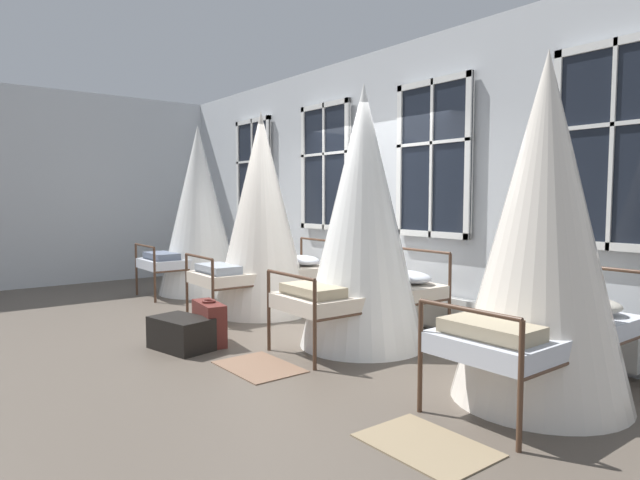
{
  "coord_description": "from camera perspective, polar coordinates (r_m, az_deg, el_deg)",
  "views": [
    {
      "loc": [
        5.18,
        -3.65,
        1.54
      ],
      "look_at": [
        0.23,
        0.16,
        1.05
      ],
      "focal_mm": 30.66,
      "sensor_mm": 36.0,
      "label": 1
    }
  ],
  "objects": [
    {
      "name": "ground",
      "position": [
        6.52,
        -2.42,
        -9.21
      ],
      "size": [
        18.75,
        18.75,
        0.0
      ],
      "primitive_type": "plane",
      "color": "brown"
    },
    {
      "name": "back_wall_with_windows",
      "position": [
        7.17,
        6.13,
        5.71
      ],
      "size": [
        10.37,
        0.1,
        3.4
      ],
      "primitive_type": "cube",
      "color": "silver",
      "rests_on": "ground"
    },
    {
      "name": "end_wall_left",
      "position": [
        10.58,
        -26.23,
        4.86
      ],
      "size": [
        0.1,
        6.59,
        3.4
      ],
      "primitive_type": "cube",
      "color": "silver",
      "rests_on": "ground"
    },
    {
      "name": "window_bank",
      "position": [
        7.1,
        5.39,
        1.15
      ],
      "size": [
        7.05,
        0.1,
        2.81
      ],
      "color": "black",
      "rests_on": "ground"
    },
    {
      "name": "cot_first",
      "position": [
        9.01,
        -12.5,
        2.83
      ],
      "size": [
        1.31,
        1.84,
        2.7
      ],
      "rotation": [
        0.0,
        0.0,
        1.57
      ],
      "color": "#4C3323",
      "rests_on": "ground"
    },
    {
      "name": "cot_second",
      "position": [
        7.29,
        -6.09,
        2.44
      ],
      "size": [
        1.31,
        1.86,
        2.67
      ],
      "rotation": [
        0.0,
        0.0,
        1.54
      ],
      "color": "#4C3323",
      "rests_on": "ground"
    },
    {
      "name": "cot_third",
      "position": [
        5.65,
        4.52,
        2.05
      ],
      "size": [
        1.31,
        1.85,
        2.7
      ],
      "rotation": [
        0.0,
        0.0,
        1.55
      ],
      "color": "#4C3323",
      "rests_on": "ground"
    },
    {
      "name": "cot_fourth",
      "position": [
        4.41,
        22.29,
        0.57
      ],
      "size": [
        1.31,
        1.84,
        2.62
      ],
      "rotation": [
        0.0,
        0.0,
        1.58
      ],
      "color": "#4C3323",
      "rests_on": "ground"
    },
    {
      "name": "rug_third",
      "position": [
        5.12,
        -6.38,
        -13.01
      ],
      "size": [
        0.8,
        0.57,
        0.01
      ],
      "primitive_type": "cube",
      "rotation": [
        0.0,
        0.0,
        0.01
      ],
      "color": "brown",
      "rests_on": "ground"
    },
    {
      "name": "rug_fourth",
      "position": [
        3.68,
        11.03,
        -20.27
      ],
      "size": [
        0.8,
        0.56,
        0.01
      ],
      "primitive_type": "cube",
      "rotation": [
        0.0,
        0.0,
        -0.0
      ],
      "color": "#8E7A5B",
      "rests_on": "ground"
    },
    {
      "name": "suitcase_dark",
      "position": [
        5.93,
        -11.49,
        -8.47
      ],
      "size": [
        0.58,
        0.28,
        0.47
      ],
      "rotation": [
        0.0,
        0.0,
        -0.13
      ],
      "color": "#5B231E",
      "rests_on": "ground"
    },
    {
      "name": "travel_trunk",
      "position": [
        5.8,
        -14.3,
        -9.43
      ],
      "size": [
        0.71,
        0.53,
        0.33
      ],
      "primitive_type": "cube",
      "rotation": [
        0.0,
        0.0,
        0.22
      ],
      "color": "black",
      "rests_on": "ground"
    }
  ]
}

